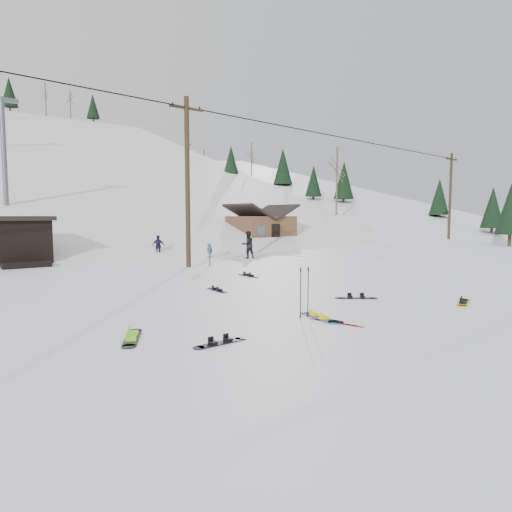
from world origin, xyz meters
TOP-DOWN VIEW (x-y plane):
  - ground at (0.00, 0.00)m, footprint 200.00×200.00m
  - ski_slope at (0.00, 55.00)m, footprint 60.00×85.24m
  - ridge_right at (38.00, 50.00)m, footprint 45.66×93.98m
  - treeline_right at (36.00, 42.00)m, footprint 20.00×60.00m
  - utility_pole at (2.00, 14.00)m, footprint 2.00×0.26m
  - utility_pole_right at (34.00, 17.00)m, footprint 2.00×0.26m
  - trail_sign at (3.10, 13.58)m, footprint 0.50×0.09m
  - lift_hut at (-5.00, 20.94)m, footprint 3.40×4.10m
  - lift_tower_near at (-4.00, 30.00)m, footprint 2.20×0.36m
  - cabin at (15.00, 24.00)m, footprint 5.39×4.40m
  - hero_snowboard at (-1.35, 0.98)m, footprint 0.54×1.60m
  - hero_skis at (-1.42, 0.29)m, footprint 0.46×1.51m
  - ski_poles at (-1.64, 1.26)m, footprint 0.38×0.10m
  - board_scatter_a at (-4.84, 0.56)m, footprint 1.37×0.29m
  - board_scatter_b at (-1.05, 6.51)m, footprint 0.36×1.34m
  - board_scatter_c at (-6.20, 2.13)m, footprint 0.96×1.49m
  - board_scatter_d at (1.76, 2.27)m, footprint 1.16×1.00m
  - board_scatter_e at (3.81, -0.37)m, footprint 1.43×0.76m
  - board_scatter_f at (2.27, 8.95)m, footprint 0.36×1.54m
  - skier_teal at (5.84, 18.00)m, footprint 0.68×0.62m
  - skier_dark at (7.47, 15.93)m, footprint 0.97×0.82m
  - skier_pink at (13.60, 23.20)m, footprint 1.15×0.97m
  - skier_navy at (3.27, 20.23)m, footprint 0.88×0.85m

SIDE VIEW (x-z plane):
  - ski_slope at x=0.00m, z-range -44.99..20.99m
  - ridge_right at x=38.00m, z-range -38.30..16.30m
  - ground at x=0.00m, z-range 0.00..0.00m
  - treeline_right at x=36.00m, z-range -5.00..5.00m
  - hero_skis at x=-1.42m, z-range -0.02..0.06m
  - board_scatter_b at x=-1.05m, z-range -0.02..0.07m
  - board_scatter_a at x=-4.84m, z-range -0.02..0.07m
  - board_scatter_d at x=1.76m, z-range -0.02..0.08m
  - board_scatter_e at x=3.81m, z-range -0.03..0.08m
  - board_scatter_f at x=2.27m, z-range -0.03..0.08m
  - hero_snowboard at x=-1.35m, z-range -0.03..0.09m
  - board_scatter_c at x=-6.20m, z-range -0.03..0.09m
  - ski_poles at x=-1.64m, z-range 0.02..1.41m
  - skier_navy at x=3.27m, z-range 0.00..1.47m
  - skier_pink at x=13.60m, z-range 0.00..1.54m
  - skier_teal at x=5.84m, z-range 0.00..1.55m
  - skier_dark at x=7.47m, z-range 0.00..1.77m
  - trail_sign at x=3.10m, z-range 0.35..2.20m
  - lift_hut at x=-5.00m, z-range -0.01..2.74m
  - cabin at x=15.00m, z-range -0.40..3.37m
  - utility_pole at x=2.00m, z-range 0.18..9.18m
  - utility_pole_right at x=34.00m, z-range 0.18..9.18m
  - lift_tower_near at x=-4.00m, z-range 3.86..11.86m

